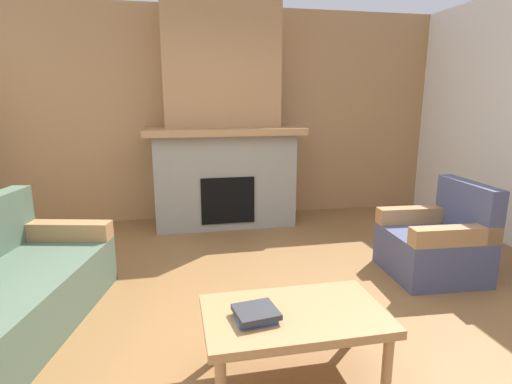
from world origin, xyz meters
TOP-DOWN VIEW (x-y plane):
  - ground at (0.00, 0.00)m, footprint 9.00×9.00m
  - wall_back_wood_panel at (0.00, 3.00)m, footprint 6.00×0.12m
  - fireplace at (0.00, 2.62)m, footprint 1.90×0.82m
  - armchair at (1.68, 0.63)m, footprint 0.80×0.80m
  - coffee_table at (0.00, -0.50)m, footprint 1.00×0.60m
  - book_stack_near_edge at (-0.22, -0.53)m, footprint 0.25×0.24m

SIDE VIEW (x-z plane):
  - ground at x=0.00m, z-range 0.00..0.00m
  - armchair at x=1.68m, z-range -0.13..0.72m
  - coffee_table at x=0.00m, z-range 0.16..0.59m
  - book_stack_near_edge at x=-0.22m, z-range 0.43..0.49m
  - fireplace at x=0.00m, z-range -0.19..2.51m
  - wall_back_wood_panel at x=0.00m, z-range 0.00..2.70m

